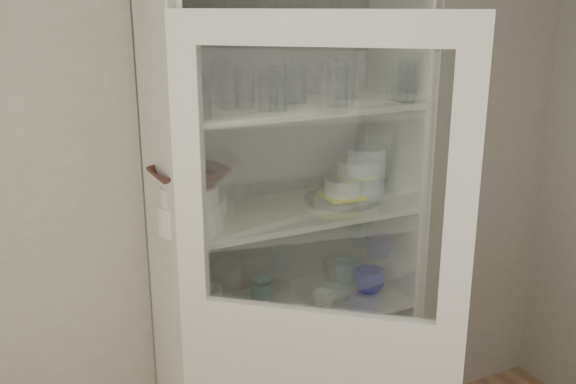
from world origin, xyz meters
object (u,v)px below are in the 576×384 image
mug_blue (369,281)px  teal_jar (262,290)px  plate_stack_front (190,216)px  yellow_trivet (342,196)px  white_canister (209,304)px  white_ramekin (343,186)px  cupboard_door (316,374)px  mug_white (324,302)px  glass_platter (342,199)px  mug_teal (347,272)px  measuring_cups (257,317)px  goblet_3 (347,74)px  goblet_1 (271,81)px  cream_bowl (189,194)px  plate_stack_back (200,204)px  cream_dish (278,383)px  goblet_0 (220,78)px  grey_bowl_stack (366,172)px  goblet_2 (329,74)px  terracotta_bowl (189,177)px  pantry_cabinet (281,279)px

mug_blue → teal_jar: mug_blue is taller
plate_stack_front → yellow_trivet: plate_stack_front is taller
white_canister → white_ramekin: bearing=-2.8°
cupboard_door → mug_white: size_ratio=22.30×
glass_platter → mug_white: glass_platter is taller
mug_blue → mug_teal: 0.12m
glass_platter → measuring_cups: bearing=-169.2°
glass_platter → mug_teal: glass_platter is taller
teal_jar → mug_blue: bearing=-16.0°
goblet_3 → teal_jar: 0.92m
teal_jar → goblet_1: bearing=10.6°
plate_stack_front → yellow_trivet: size_ratio=1.51×
goblet_3 → yellow_trivet: bearing=-124.5°
glass_platter → white_ramekin: (-0.00, 0.00, 0.05)m
cream_bowl → mug_blue: 0.89m
cream_bowl → plate_stack_back: bearing=61.0°
white_ramekin → mug_blue: bearing=-21.4°
goblet_1 → teal_jar: size_ratio=1.51×
cupboard_door → cream_dish: cupboard_door is taller
goblet_0 → goblet_1: bearing=-13.4°
mug_teal → grey_bowl_stack: bearing=-47.3°
plate_stack_back → yellow_trivet: 0.56m
cream_bowl → goblet_2: bearing=13.3°
plate_stack_front → teal_jar: bearing=21.7°
goblet_3 → plate_stack_back: 0.76m
terracotta_bowl → grey_bowl_stack: (0.76, 0.07, -0.09)m
cupboard_door → plate_stack_front: cupboard_door is taller
pantry_cabinet → measuring_cups: size_ratio=19.37×
goblet_1 → goblet_0: bearing=166.6°
plate_stack_front → cream_dish: plate_stack_front is taller
mug_teal → plate_stack_front: bearing=-166.6°
grey_bowl_stack → teal_jar: 0.63m
cupboard_door → teal_jar: bearing=123.3°
plate_stack_front → measuring_cups: size_ratio=2.10×
cupboard_door → mug_blue: 0.67m
terracotta_bowl → measuring_cups: terracotta_bowl is taller
yellow_trivet → teal_jar: (-0.32, 0.08, -0.37)m
plate_stack_front → plate_stack_back: 0.18m
cupboard_door → white_canister: size_ratio=15.53×
white_ramekin → terracotta_bowl: bearing=-175.6°
goblet_1 → mug_teal: goblet_1 is taller
goblet_1 → mug_white: bearing=-58.8°
yellow_trivet → goblet_2: bearing=97.5°
grey_bowl_stack → white_canister: size_ratio=1.55×
goblet_3 → plate_stack_back: (-0.61, 0.02, -0.45)m
goblet_2 → mug_blue: (0.13, -0.14, -0.84)m
terracotta_bowl → grey_bowl_stack: 0.77m
goblet_2 → yellow_trivet: (0.01, -0.10, -0.47)m
cupboard_door → grey_bowl_stack: bearing=85.5°
mug_blue → teal_jar: bearing=-172.5°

